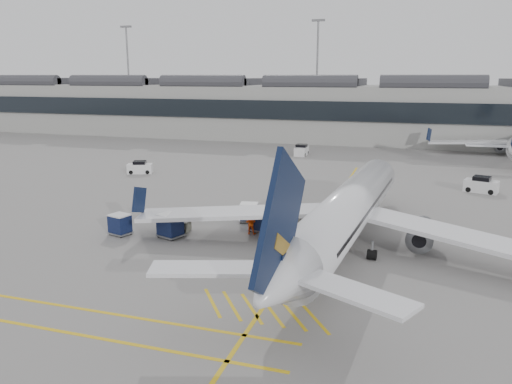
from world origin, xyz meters
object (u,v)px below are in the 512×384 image
(ramp_agent_b, at_px, (251,223))
(belt_loader, at_px, (314,229))
(pushback_tug, at_px, (177,225))
(baggage_cart_a, at_px, (249,212))
(airliner_main, at_px, (346,212))
(ramp_agent_a, at_px, (298,215))

(ramp_agent_b, bearing_deg, belt_loader, -170.84)
(pushback_tug, bearing_deg, baggage_cart_a, 37.16)
(baggage_cart_a, height_order, pushback_tug, baggage_cart_a)
(airliner_main, xyz_separation_m, ramp_agent_b, (-8.02, 1.22, -1.92))
(baggage_cart_a, distance_m, pushback_tug, 6.73)
(belt_loader, xyz_separation_m, pushback_tug, (-11.48, -2.10, -0.07))
(airliner_main, xyz_separation_m, baggage_cart_a, (-9.25, 4.46, -1.95))
(airliner_main, relative_size, ramp_agent_a, 22.10)
(ramp_agent_a, distance_m, ramp_agent_b, 5.03)
(airliner_main, height_order, pushback_tug, airliner_main)
(belt_loader, bearing_deg, baggage_cart_a, 142.89)
(belt_loader, distance_m, ramp_agent_b, 5.32)
(airliner_main, distance_m, baggage_cart_a, 10.45)
(ramp_agent_a, distance_m, pushback_tug, 10.71)
(belt_loader, distance_m, pushback_tug, 11.68)
(ramp_agent_b, bearing_deg, pushback_tug, 10.51)
(baggage_cart_a, relative_size, ramp_agent_a, 1.13)
(airliner_main, height_order, ramp_agent_b, airliner_main)
(belt_loader, relative_size, ramp_agent_a, 3.21)
(belt_loader, xyz_separation_m, ramp_agent_a, (-2.10, 3.05, 0.21))
(belt_loader, distance_m, ramp_agent_a, 3.71)
(ramp_agent_a, bearing_deg, airliner_main, -70.47)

